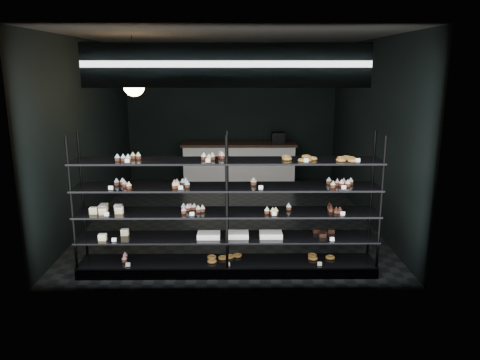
# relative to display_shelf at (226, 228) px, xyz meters

# --- Properties ---
(room) EXTENTS (5.01, 6.01, 3.20)m
(room) POSITION_rel_display_shelf_xyz_m (0.03, 2.45, 0.97)
(room) COLOR black
(room) RESTS_ON ground
(display_shelf) EXTENTS (4.00, 0.50, 1.91)m
(display_shelf) POSITION_rel_display_shelf_xyz_m (0.00, 0.00, 0.00)
(display_shelf) COLOR black
(display_shelf) RESTS_ON room
(signage) EXTENTS (3.30, 0.05, 0.50)m
(signage) POSITION_rel_display_shelf_xyz_m (0.03, -0.48, 2.12)
(signage) COLOR #0B133A
(signage) RESTS_ON room
(pendant_lamp) EXTENTS (0.33, 0.33, 0.89)m
(pendant_lamp) POSITION_rel_display_shelf_xyz_m (-1.41, 1.35, 1.82)
(pendant_lamp) COLOR black
(pendant_lamp) RESTS_ON room
(service_counter) EXTENTS (2.69, 0.65, 1.23)m
(service_counter) POSITION_rel_display_shelf_xyz_m (0.23, 4.95, -0.13)
(service_counter) COLOR silver
(service_counter) RESTS_ON room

